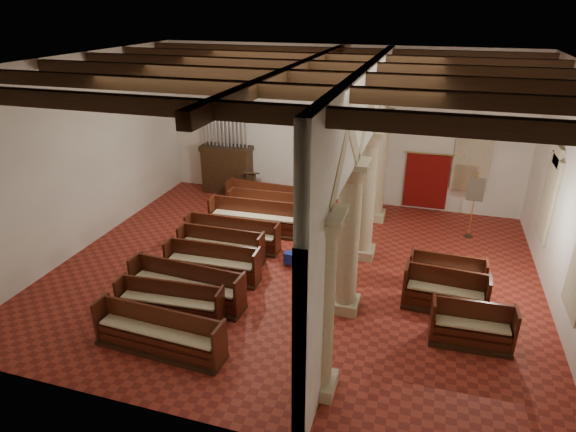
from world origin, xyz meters
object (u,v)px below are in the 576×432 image
at_px(lectern, 253,188).
at_px(processional_banner, 471,215).
at_px(nave_pew_0, 160,338).
at_px(pipe_organ, 227,161).
at_px(aisle_pew_0, 471,331).

height_order(lectern, processional_banner, processional_banner).
distance_m(lectern, nave_pew_0, 9.26).
height_order(pipe_organ, aisle_pew_0, pipe_organ).
relative_size(nave_pew_0, aisle_pew_0, 1.69).
height_order(lectern, aisle_pew_0, lectern).
xyz_separation_m(processional_banner, aisle_pew_0, (-0.21, -6.00, -0.42)).
bearing_deg(nave_pew_0, aisle_pew_0, 21.42).
bearing_deg(processional_banner, lectern, 177.23).
height_order(lectern, nave_pew_0, lectern).
bearing_deg(processional_banner, nave_pew_0, -127.09).
bearing_deg(lectern, nave_pew_0, -86.32).
height_order(pipe_organ, nave_pew_0, pipe_organ).
height_order(pipe_organ, lectern, pipe_organ).
bearing_deg(processional_banner, pipe_organ, 174.02).
bearing_deg(aisle_pew_0, processional_banner, 85.87).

